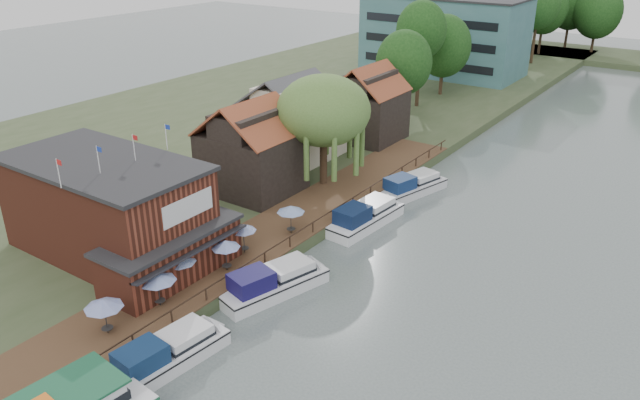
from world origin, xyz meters
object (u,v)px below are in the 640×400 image
Objects in this scene: umbrella_5 at (291,219)px; cruiser_1 at (273,279)px; willow at (324,131)px; umbrella_4 at (244,238)px; pub at (125,213)px; cruiser_0 at (166,351)px; cruiser_2 at (365,213)px; umbrella_2 at (180,270)px; umbrella_0 at (105,316)px; cottage_a at (251,147)px; umbrella_1 at (159,289)px; umbrella_3 at (226,255)px; cruiser_3 at (412,184)px; cottage_b at (292,115)px; hotel_block at (444,34)px; cottage_c at (369,103)px.

cruiser_1 is at bearing -62.71° from umbrella_5.
willow reaches higher than umbrella_4.
pub reaches higher than cruiser_1.
cruiser_2 is (-0.13, 22.43, 0.07)m from cruiser_0.
willow is 21.15m from umbrella_2.
cottage_a is at bearing 108.51° from umbrella_0.
umbrella_1 is 5.80m from umbrella_3.
umbrella_1 is at bearing -75.21° from umbrella_2.
willow is at bearing 110.54° from cruiser_0.
cottage_a is 0.96× the size of cruiser_3.
cottage_a reaches higher than umbrella_3.
cruiser_1 is at bearing 13.96° from umbrella_3.
cottage_b is (-4.00, 25.00, 0.60)m from pub.
cruiser_2 is at bearing -71.44° from hotel_block.
cruiser_0 is at bearing -84.91° from cruiser_2.
umbrella_2 is 6.33m from cruiser_1.
cruiser_2 is (10.37, 16.29, -3.51)m from pub.
umbrella_1 is at bearing -105.34° from cruiser_1.
cruiser_2 is at bearing -59.65° from cottage_c.
cruiser_2 reaches higher than cruiser_0.
cruiser_0 is 1.01× the size of cruiser_3.
cottage_b reaches higher than cruiser_0.
umbrella_2 is (14.01, -71.63, -4.86)m from hotel_block.
cottage_c is 41.59m from umbrella_0.
umbrella_4 is at bearing -101.37° from umbrella_5.
pub reaches higher than cruiser_3.
cottage_b is 27.67m from umbrella_2.
cottage_a is (-1.00, 15.00, 0.60)m from pub.
umbrella_4 is (7.44, -9.66, -2.96)m from cottage_a.
cottage_a is 23.38m from umbrella_0.
cottage_a is 6.80m from willow.
cottage_b is 3.94× the size of umbrella_1.
pub is 25.33m from cottage_b.
umbrella_1 and umbrella_5 have the same top height.
umbrella_2 is 0.26× the size of cruiser_0.
hotel_block is at bearing 109.04° from cruiser_0.
hotel_block reaches higher than cruiser_3.
cottage_b is 30.23m from umbrella_1.
cruiser_3 is at bearing 93.99° from cruiser_2.
umbrella_2 is 3.47m from umbrella_3.
willow is (7.50, -5.00, 0.96)m from cottage_b.
pub reaches higher than umbrella_3.
umbrella_4 and umbrella_5 have the same top height.
umbrella_1 is 1.03× the size of umbrella_2.
umbrella_4 is 0.25× the size of cruiser_1.
cottage_b is at bearing 146.31° from willow.
umbrella_4 is 0.26× the size of cruiser_3.
umbrella_3 is 0.25× the size of cruiser_2.
umbrella_5 is (15.36, -61.10, -4.86)m from hotel_block.
umbrella_1 is 28.11m from cruiser_3.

